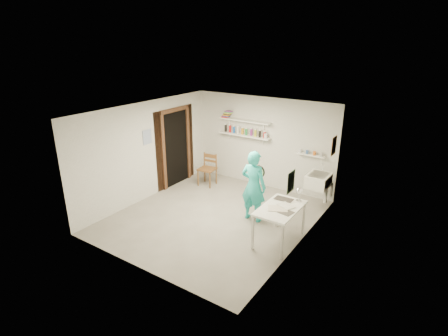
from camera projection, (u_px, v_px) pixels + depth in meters
The scene contains 27 objects.
floor at pixel (214, 217), 7.87m from camera, with size 4.00×4.50×0.02m, color slate.
ceiling at pixel (213, 110), 7.03m from camera, with size 4.00×4.50×0.02m, color silver.
wall_back at pixel (263, 142), 9.21m from camera, with size 4.00×0.02×2.40m, color silver.
wall_front at pixel (134, 206), 5.68m from camera, with size 4.00×0.02×2.40m, color silver.
wall_left at pixel (146, 151), 8.49m from camera, with size 0.02×4.50×2.40m, color silver.
wall_right at pixel (303, 188), 6.40m from camera, with size 0.02×4.50×2.40m, color silver.
doorway_recess at pixel (176, 149), 9.37m from camera, with size 0.02×0.90×2.00m, color black.
corridor_box at pixel (156, 143), 9.72m from camera, with size 1.40×1.50×2.10m, color brown.
door_lintel at pixel (174, 110), 9.00m from camera, with size 0.06×1.05×0.10m, color brown.
door_jamb_near at pixel (163, 153), 8.97m from camera, with size 0.06×0.10×2.00m, color brown.
door_jamb_far at pixel (188, 144), 9.75m from camera, with size 0.06×0.10×2.00m, color brown.
shelf_lower at pixel (244, 135), 9.32m from camera, with size 1.50×0.22×0.03m, color white.
shelf_upper at pixel (244, 121), 9.18m from camera, with size 1.50×0.22×0.03m, color white.
ledge_shelf at pixel (311, 155), 8.47m from camera, with size 0.70×0.14×0.03m, color white.
poster_left at pixel (147, 137), 8.40m from camera, with size 0.01×0.28×0.36m, color #334C7F.
poster_right_a at pixel (334, 146), 7.70m from camera, with size 0.01×0.34×0.42m, color #995933.
poster_right_b at pixel (291, 182), 5.88m from camera, with size 0.01×0.30×0.38m, color #3F724C.
belfast_sink at pixel (318, 180), 8.04m from camera, with size 0.48×0.60×0.30m, color white.
man at pixel (253, 186), 7.49m from camera, with size 0.58×0.38×1.59m, color #28CAC6.
wall_clock at pixel (259, 172), 7.57m from camera, with size 0.29×0.29×0.04m, color #FAF4AA.
wooden_chair at pixel (207, 169), 9.44m from camera, with size 0.43×0.41×0.92m, color brown.
work_table at pixel (279, 225), 6.78m from camera, with size 0.67×1.12×0.75m, color white.
desk_lamp at pixel (299, 191), 6.83m from camera, with size 0.14×0.14×0.14m, color silver.
spray_cans at pixel (244, 132), 9.29m from camera, with size 1.32×0.06×0.17m.
book_stack at pixel (227, 114), 9.42m from camera, with size 0.30×0.14×0.20m.
ledge_pots at pixel (311, 153), 8.45m from camera, with size 0.48×0.07×0.09m.
papers at pixel (280, 207), 6.65m from camera, with size 0.30×0.22×0.02m.
Camera 1 is at (4.05, -5.71, 3.76)m, focal length 28.00 mm.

